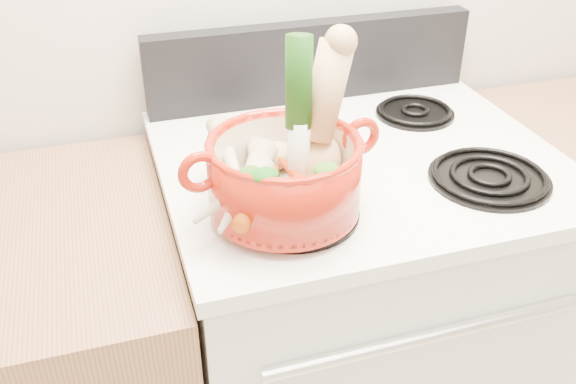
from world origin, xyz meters
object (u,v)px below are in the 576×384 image
object	(u,v)px
dutch_oven	(284,176)
stove_body	(348,336)
leek	(299,115)
squash	(321,115)

from	to	relation	value
dutch_oven	stove_body	bearing A→B (deg)	30.37
stove_body	leek	size ratio (longest dim) A/B	3.37
stove_body	squash	distance (m)	0.68
stove_body	dutch_oven	xyz separation A→B (m)	(-0.21, -0.16, 0.57)
squash	leek	bearing A→B (deg)	178.04
stove_body	squash	xyz separation A→B (m)	(-0.13, -0.13, 0.66)
stove_body	dutch_oven	world-z (taller)	dutch_oven
stove_body	dutch_oven	distance (m)	0.63
stove_body	leek	world-z (taller)	leek
stove_body	leek	bearing A→B (deg)	-140.25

